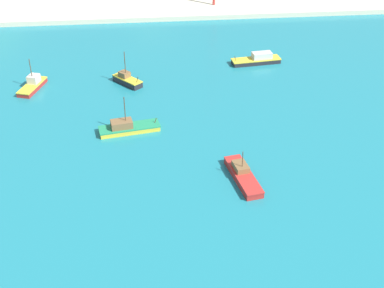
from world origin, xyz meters
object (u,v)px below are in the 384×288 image
at_px(fishing_boat_1, 33,85).
at_px(fishing_boat_7, 243,175).
at_px(fishing_boat_8, 127,80).
at_px(fishing_boat_2, 257,59).
at_px(fishing_boat_6, 128,127).

height_order(fishing_boat_1, fishing_boat_7, fishing_boat_1).
distance_m(fishing_boat_1, fishing_boat_8, 18.06).
bearing_deg(fishing_boat_8, fishing_boat_2, 14.89).
relative_size(fishing_boat_2, fishing_boat_8, 1.58).
height_order(fishing_boat_2, fishing_boat_8, fishing_boat_8).
distance_m(fishing_boat_2, fishing_boat_6, 37.21).
xyz_separation_m(fishing_boat_6, fishing_boat_8, (-0.14, 18.04, 0.10)).
relative_size(fishing_boat_2, fishing_boat_7, 1.03).
distance_m(fishing_boat_7, fishing_boat_8, 37.34).
height_order(fishing_boat_6, fishing_boat_7, fishing_boat_6).
xyz_separation_m(fishing_boat_6, fishing_boat_7, (16.79, -15.24, -0.07)).
xyz_separation_m(fishing_boat_7, fishing_boat_8, (-16.93, 33.28, 0.17)).
bearing_deg(fishing_boat_2, fishing_boat_8, -165.11).
relative_size(fishing_boat_1, fishing_boat_2, 0.78).
bearing_deg(fishing_boat_1, fishing_boat_8, 0.84).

